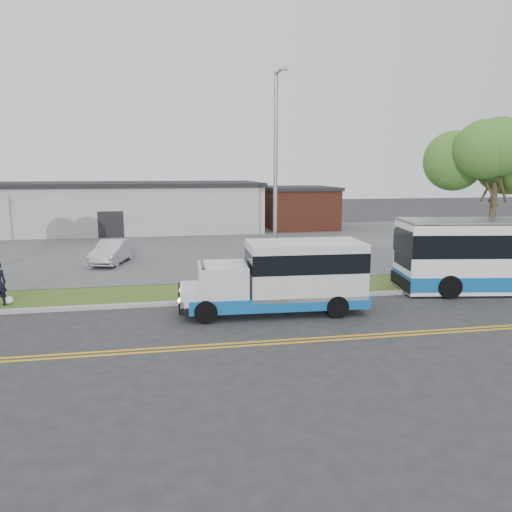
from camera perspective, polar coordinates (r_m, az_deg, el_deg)
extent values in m
plane|color=#28282B|center=(19.77, -4.58, -6.23)|extent=(140.00, 140.00, 0.00)
cube|color=gold|center=(16.13, -3.09, -9.96)|extent=(70.00, 0.12, 0.01)
cube|color=gold|center=(15.85, -2.94, -10.32)|extent=(70.00, 0.12, 0.01)
cube|color=#9E9B93|center=(20.81, -4.91, -5.20)|extent=(80.00, 0.30, 0.15)
cube|color=#38501A|center=(22.55, -5.38, -4.09)|extent=(80.00, 3.30, 0.10)
cube|color=#4C4C4F|center=(36.36, -7.47, 1.22)|extent=(80.00, 25.00, 0.10)
cube|color=#9E9E99|center=(46.21, -15.73, 5.20)|extent=(25.00, 10.00, 4.00)
cube|color=black|center=(46.09, -15.85, 7.89)|extent=(25.40, 10.40, 0.35)
cube|color=black|center=(41.38, -16.25, 3.42)|extent=(2.00, 0.15, 2.20)
cube|color=brown|center=(46.74, 4.84, 5.34)|extent=(6.00, 7.00, 3.60)
cube|color=black|center=(46.63, 4.87, 7.73)|extent=(6.30, 7.30, 0.30)
cylinder|color=#392E1F|center=(27.27, 25.28, 2.63)|extent=(0.32, 0.32, 4.76)
ellipsoid|color=#357127|center=(27.11, 25.86, 10.49)|extent=(5.20, 5.20, 4.42)
cylinder|color=gray|center=(22.27, 2.23, 8.26)|extent=(0.18, 0.18, 9.50)
cylinder|color=gray|center=(21.95, 2.75, 20.43)|extent=(0.12, 1.40, 0.12)
cube|color=gray|center=(21.32, 3.18, 20.61)|extent=(0.35, 0.18, 0.12)
cube|color=#0D5297|center=(19.41, 2.38, -4.84)|extent=(6.87, 2.58, 0.50)
cube|color=silver|center=(19.38, 5.60, -1.42)|extent=(4.48, 2.48, 2.09)
cube|color=black|center=(19.31, 5.61, -0.40)|extent=(4.50, 2.52, 0.75)
cube|color=silver|center=(18.95, -3.84, -2.73)|extent=(1.88, 2.22, 1.20)
cube|color=black|center=(18.87, -6.12, -2.20)|extent=(0.18, 1.90, 0.90)
cube|color=silver|center=(19.02, -7.13, -4.28)|extent=(1.08, 2.08, 0.55)
cube|color=black|center=(19.09, -8.46, -5.18)|extent=(0.24, 2.05, 0.50)
sphere|color=#FFD88C|center=(18.31, -8.64, -5.04)|extent=(0.21, 0.21, 0.20)
sphere|color=#FFD88C|center=(19.76, -8.62, -3.93)|extent=(0.21, 0.21, 0.20)
cylinder|color=black|center=(18.10, -5.76, -6.39)|extent=(0.85, 0.31, 0.84)
cylinder|color=black|center=(20.18, -6.03, -4.69)|extent=(0.85, 0.31, 0.84)
cylinder|color=black|center=(18.93, 9.26, -5.75)|extent=(0.85, 0.31, 0.84)
cylinder|color=black|center=(20.92, 7.49, -4.19)|extent=(0.85, 0.31, 0.84)
cube|color=black|center=(23.26, 16.54, 0.91)|extent=(0.49, 2.42, 1.70)
cube|color=black|center=(23.51, 16.18, -2.79)|extent=(0.55, 2.64, 0.53)
cylinder|color=black|center=(22.96, 21.23, -3.30)|extent=(1.06, 0.50, 1.02)
cylinder|color=black|center=(25.22, 19.05, -2.02)|extent=(1.06, 0.50, 1.02)
imported|color=#B6B7BD|center=(29.96, -16.11, 0.46)|extent=(2.43, 4.32, 1.35)
sphere|color=white|center=(22.55, -26.38, -4.54)|extent=(0.32, 0.32, 0.32)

